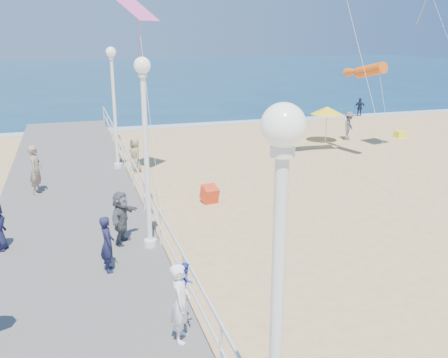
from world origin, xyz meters
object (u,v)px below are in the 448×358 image
object	(u,v)px
lamp_post_far	(114,95)
beach_walker_a	(349,126)
lamp_post_mid	(145,135)
beach_walker_c	(135,155)
spectator_5	(121,217)
spectator_0	(107,244)
spectator_6	(36,170)
beach_walker_b	(360,107)
beach_umbrella	(327,110)
box_kite	(210,196)
woman_holding_toddler	(181,303)
beach_chair_right	(400,134)
toddler_held	(186,280)
beach_chair_left	(293,135)
lamp_post_near	(277,299)

from	to	relation	value
lamp_post_far	beach_walker_a	xyz separation A→B (m)	(14.18, 3.91, -2.81)
lamp_post_mid	lamp_post_far	xyz separation A→B (m)	(0.00, 9.00, 0.00)
beach_walker_c	spectator_5	bearing A→B (deg)	-25.18
spectator_0	spectator_6	distance (m)	7.59
spectator_6	beach_walker_b	distance (m)	26.78
beach_walker_a	beach_umbrella	bearing A→B (deg)	146.94
spectator_0	box_kite	xyz separation A→B (m)	(4.23, 5.42, -0.85)
woman_holding_toddler	spectator_6	distance (m)	11.26
spectator_6	beach_umbrella	xyz separation A→B (m)	(15.76, 6.50, 0.57)
beach_chair_right	lamp_post_mid	bearing A→B (deg)	-144.52
lamp_post_far	spectator_5	size ratio (longest dim) A/B	3.39
woman_holding_toddler	beach_walker_b	size ratio (longest dim) A/B	1.15
toddler_held	beach_umbrella	size ratio (longest dim) A/B	0.35
woman_holding_toddler	spectator_6	world-z (taller)	spectator_6
toddler_held	spectator_6	bearing A→B (deg)	35.66
woman_holding_toddler	spectator_0	distance (m)	3.67
beach_walker_b	beach_chair_right	bearing A→B (deg)	104.34
lamp_post_far	beach_walker_c	size ratio (longest dim) A/B	3.27
spectator_6	beach_walker_c	distance (m)	5.42
lamp_post_mid	beach_walker_b	xyz separation A→B (m)	(19.48, 20.18, -2.94)
toddler_held	beach_walker_b	world-z (taller)	toddler_held
woman_holding_toddler	beach_chair_right	world-z (taller)	woman_holding_toddler
beach_chair_left	spectator_6	bearing A→B (deg)	-150.74
box_kite	beach_walker_a	bearing A→B (deg)	27.97
lamp_post_far	beach_walker_c	xyz separation A→B (m)	(0.87, 0.53, -2.85)
spectator_5	spectator_6	distance (m)	6.17
lamp_post_near	beach_walker_c	size ratio (longest dim) A/B	3.27
beach_walker_a	beach_chair_left	size ratio (longest dim) A/B	3.11
lamp_post_near	spectator_5	world-z (taller)	lamp_post_near
lamp_post_far	beach_walker_c	world-z (taller)	lamp_post_far
lamp_post_far	spectator_5	xyz separation A→B (m)	(-0.73, -8.50, -2.48)
lamp_post_mid	beach_umbrella	bearing A→B (deg)	45.33
beach_walker_a	beach_walker_b	world-z (taller)	beach_walker_a
spectator_6	beach_umbrella	distance (m)	17.06
beach_umbrella	beach_chair_right	xyz separation A→B (m)	(5.13, -0.07, -1.71)
woman_holding_toddler	beach_walker_b	xyz separation A→B (m)	(19.62, 24.88, -0.51)
lamp_post_near	beach_walker_b	size ratio (longest dim) A/B	3.71
spectator_5	beach_umbrella	world-z (taller)	beach_umbrella
beach_walker_c	beach_chair_left	distance (m)	11.29
lamp_post_near	box_kite	world-z (taller)	lamp_post_near
spectator_6	beach_chair_right	size ratio (longest dim) A/B	3.42
lamp_post_near	woman_holding_toddler	bearing A→B (deg)	91.83
lamp_post_far	beach_walker_b	xyz separation A→B (m)	(19.48, 11.18, -2.94)
lamp_post_far	beach_umbrella	size ratio (longest dim) A/B	2.49
spectator_5	beach_walker_c	bearing A→B (deg)	19.68
lamp_post_mid	spectator_6	distance (m)	7.32
beach_walker_a	lamp_post_near	bearing A→B (deg)	-165.88
beach_walker_b	beach_umbrella	world-z (taller)	beach_umbrella
woman_holding_toddler	spectator_5	world-z (taller)	woman_holding_toddler
lamp_post_far	spectator_6	distance (m)	4.96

